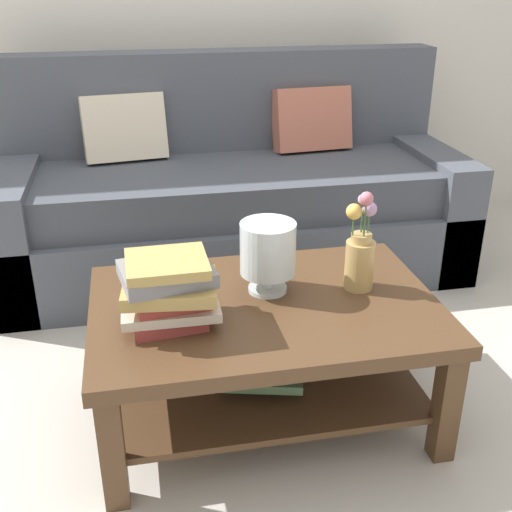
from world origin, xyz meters
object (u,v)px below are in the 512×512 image
at_px(flower_pitcher, 360,253).
at_px(couch, 232,198).
at_px(coffee_table, 264,335).
at_px(book_stack_main, 169,290).
at_px(glass_hurricane_vase, 268,250).

bearing_deg(flower_pitcher, couch, 101.32).
xyz_separation_m(couch, coffee_table, (-0.09, -1.25, -0.05)).
height_order(couch, book_stack_main, couch).
xyz_separation_m(couch, glass_hurricane_vase, (-0.07, -1.17, 0.23)).
height_order(book_stack_main, flower_pitcher, flower_pitcher).
bearing_deg(flower_pitcher, coffee_table, -172.96).
relative_size(glass_hurricane_vase, flower_pitcher, 0.70).
distance_m(coffee_table, flower_pitcher, 0.42).
bearing_deg(glass_hurricane_vase, flower_pitcher, -7.31).
height_order(couch, coffee_table, couch).
height_order(couch, flower_pitcher, couch).
relative_size(book_stack_main, glass_hurricane_vase, 1.25).
xyz_separation_m(book_stack_main, glass_hurricane_vase, (0.34, 0.15, 0.03)).
height_order(coffee_table, book_stack_main, book_stack_main).
height_order(coffee_table, glass_hurricane_vase, glass_hurricane_vase).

